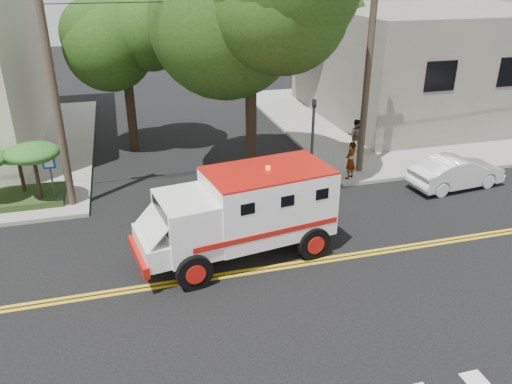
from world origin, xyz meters
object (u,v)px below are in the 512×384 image
object	(u,v)px
pedestrian_a	(350,160)
pedestrian_b	(355,135)
armored_truck	(244,210)
parked_sedan	(456,172)

from	to	relation	value
pedestrian_a	pedestrian_b	size ratio (longest dim) A/B	1.03
armored_truck	pedestrian_a	distance (m)	7.27
pedestrian_a	pedestrian_b	distance (m)	3.54
pedestrian_a	armored_truck	bearing A→B (deg)	3.41
armored_truck	pedestrian_b	distance (m)	10.62
armored_truck	parked_sedan	size ratio (longest dim) A/B	1.58
parked_sedan	pedestrian_b	bearing A→B (deg)	18.54
armored_truck	pedestrian_b	world-z (taller)	armored_truck
parked_sedan	pedestrian_a	bearing A→B (deg)	60.41
armored_truck	parked_sedan	xyz separation A→B (m)	(9.61, 2.79, -0.91)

